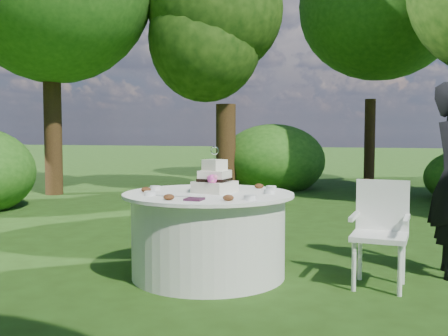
% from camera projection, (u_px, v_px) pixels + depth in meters
% --- Properties ---
extents(ground, '(80.00, 80.00, 0.00)m').
position_uv_depth(ground, '(209.00, 275.00, 4.84)').
color(ground, '#203B10').
rests_on(ground, ground).
extents(napkins, '(0.14, 0.14, 0.02)m').
position_uv_depth(napkins, '(194.00, 199.00, 4.26)').
color(napkins, '#421C35').
rests_on(napkins, table).
extents(feather_plume, '(0.48, 0.07, 0.01)m').
position_uv_depth(feather_plume, '(168.00, 195.00, 4.54)').
color(feather_plume, white).
rests_on(feather_plume, table).
extents(table, '(1.56, 1.56, 0.77)m').
position_uv_depth(table, '(208.00, 234.00, 4.81)').
color(table, silver).
rests_on(table, ground).
extents(cake, '(0.40, 0.40, 0.43)m').
position_uv_depth(cake, '(215.00, 180.00, 4.80)').
color(cake, silver).
rests_on(cake, table).
extents(chair, '(0.50, 0.49, 0.90)m').
position_uv_depth(chair, '(381.00, 226.00, 4.50)').
color(chair, white).
rests_on(chair, ground).
extents(votives, '(1.21, 0.87, 0.04)m').
position_uv_depth(votives, '(219.00, 191.00, 4.71)').
color(votives, white).
rests_on(votives, table).
extents(petal_cups, '(1.01, 1.15, 0.05)m').
position_uv_depth(petal_cups, '(202.00, 192.00, 4.61)').
color(petal_cups, '#562D16').
rests_on(petal_cups, table).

